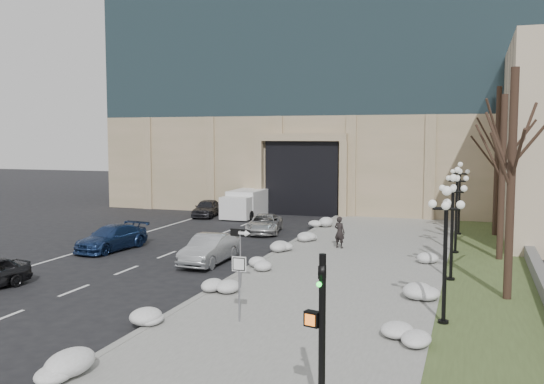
% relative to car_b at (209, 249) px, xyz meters
% --- Properties ---
extents(ground, '(160.00, 160.00, 0.00)m').
position_rel_car_b_xyz_m(ground, '(3.35, -12.63, -0.74)').
color(ground, black).
rests_on(ground, ground).
extents(sidewalk, '(9.00, 40.00, 0.12)m').
position_rel_car_b_xyz_m(sidewalk, '(6.85, 1.37, -0.68)').
color(sidewalk, '#959690').
rests_on(sidewalk, ground).
extents(curb, '(0.30, 40.00, 0.14)m').
position_rel_car_b_xyz_m(curb, '(2.35, 1.37, -0.67)').
color(curb, '#959690').
rests_on(curb, ground).
extents(grass_strip, '(4.00, 40.00, 0.10)m').
position_rel_car_b_xyz_m(grass_strip, '(13.35, 1.37, -0.69)').
color(grass_strip, '#3E4C26').
rests_on(grass_strip, ground).
extents(stone_wall, '(0.50, 30.00, 0.70)m').
position_rel_car_b_xyz_m(stone_wall, '(15.35, 3.37, -0.39)').
color(stone_wall, slate).
rests_on(stone_wall, ground).
extents(office_tower, '(40.00, 24.70, 36.00)m').
position_rel_car_b_xyz_m(office_tower, '(1.34, 30.96, 17.76)').
color(office_tower, tan).
rests_on(office_tower, ground).
extents(car_b, '(1.59, 4.49, 1.48)m').
position_rel_car_b_xyz_m(car_b, '(0.00, 0.00, 0.00)').
color(car_b, '#9CA0A4').
rests_on(car_b, ground).
extents(car_c, '(2.59, 5.01, 1.39)m').
position_rel_car_b_xyz_m(car_c, '(-6.74, 1.60, -0.04)').
color(car_c, navy).
rests_on(car_c, ground).
extents(car_d, '(2.89, 4.78, 1.24)m').
position_rel_car_b_xyz_m(car_d, '(-0.56, 9.98, -0.12)').
color(car_d, silver).
rests_on(car_d, ground).
extents(car_e, '(2.22, 4.27, 1.39)m').
position_rel_car_b_xyz_m(car_e, '(-7.55, 16.18, -0.04)').
color(car_e, '#2D2C31').
rests_on(car_e, ground).
extents(pedestrian, '(0.76, 0.64, 1.79)m').
position_rel_car_b_xyz_m(pedestrian, '(5.42, 5.70, 0.28)').
color(pedestrian, black).
rests_on(pedestrian, sidewalk).
extents(box_truck, '(2.37, 6.63, 2.10)m').
position_rel_car_b_xyz_m(box_truck, '(-4.57, 17.60, 0.28)').
color(box_truck, silver).
rests_on(box_truck, ground).
extents(one_way_sign, '(0.96, 0.31, 2.58)m').
position_rel_car_b_xyz_m(one_way_sign, '(3.55, -4.43, 1.39)').
color(one_way_sign, slate).
rests_on(one_way_sign, ground).
extents(keep_sign, '(0.51, 0.07, 2.36)m').
position_rel_car_b_xyz_m(keep_sign, '(5.06, -8.71, 1.00)').
color(keep_sign, slate).
rests_on(keep_sign, ground).
extents(traffic_signal, '(0.67, 0.89, 3.91)m').
position_rel_car_b_xyz_m(traffic_signal, '(9.44, -14.98, 1.20)').
color(traffic_signal, black).
rests_on(traffic_signal, ground).
extents(snow_clump_a, '(1.10, 1.60, 0.36)m').
position_rel_car_b_xyz_m(snow_clump_a, '(2.78, -14.48, -0.44)').
color(snow_clump_a, silver).
rests_on(snow_clump_a, sidewalk).
extents(snow_clump_b, '(1.10, 1.60, 0.36)m').
position_rel_car_b_xyz_m(snow_clump_b, '(2.48, -9.84, -0.44)').
color(snow_clump_b, silver).
rests_on(snow_clump_b, sidewalk).
extents(snow_clump_c, '(1.10, 1.60, 0.36)m').
position_rel_car_b_xyz_m(snow_clump_c, '(2.86, -5.46, -0.44)').
color(snow_clump_c, silver).
rests_on(snow_clump_c, sidewalk).
extents(snow_clump_d, '(1.10, 1.60, 0.36)m').
position_rel_car_b_xyz_m(snow_clump_d, '(3.03, -0.85, -0.44)').
color(snow_clump_d, silver).
rests_on(snow_clump_d, sidewalk).
extents(snow_clump_e, '(1.10, 1.60, 0.36)m').
position_rel_car_b_xyz_m(snow_clump_e, '(2.68, 3.66, -0.44)').
color(snow_clump_e, silver).
rests_on(snow_clump_e, sidewalk).
extents(snow_clump_f, '(1.10, 1.60, 0.36)m').
position_rel_car_b_xyz_m(snow_clump_f, '(3.04, 7.30, -0.44)').
color(snow_clump_f, silver).
rests_on(snow_clump_f, sidewalk).
extents(snow_clump_g, '(1.10, 1.60, 0.36)m').
position_rel_car_b_xyz_m(snow_clump_g, '(2.56, 12.82, -0.44)').
color(snow_clump_g, silver).
rests_on(snow_clump_g, sidewalk).
extents(snow_clump_h, '(1.10, 1.60, 0.36)m').
position_rel_car_b_xyz_m(snow_clump_h, '(10.72, -9.03, -0.44)').
color(snow_clump_h, silver).
rests_on(snow_clump_h, sidewalk).
extents(snow_clump_i, '(1.10, 1.60, 0.36)m').
position_rel_car_b_xyz_m(snow_clump_i, '(10.75, -3.76, -0.44)').
color(snow_clump_i, silver).
rests_on(snow_clump_i, sidewalk).
extents(snow_clump_j, '(1.10, 1.60, 0.36)m').
position_rel_car_b_xyz_m(snow_clump_j, '(10.68, 2.97, -0.44)').
color(snow_clump_j, silver).
rests_on(snow_clump_j, sidewalk).
extents(lamppost_a, '(1.18, 1.18, 4.76)m').
position_rel_car_b_xyz_m(lamppost_a, '(11.65, -6.63, 2.34)').
color(lamppost_a, black).
rests_on(lamppost_a, ground).
extents(lamppost_b, '(1.18, 1.18, 4.76)m').
position_rel_car_b_xyz_m(lamppost_b, '(11.65, -0.13, 2.34)').
color(lamppost_b, black).
rests_on(lamppost_b, ground).
extents(lamppost_c, '(1.18, 1.18, 4.76)m').
position_rel_car_b_xyz_m(lamppost_c, '(11.65, 6.37, 2.34)').
color(lamppost_c, black).
rests_on(lamppost_c, ground).
extents(lamppost_d, '(1.18, 1.18, 4.76)m').
position_rel_car_b_xyz_m(lamppost_d, '(11.65, 12.87, 2.34)').
color(lamppost_d, black).
rests_on(lamppost_d, ground).
extents(tree_near, '(3.20, 3.20, 9.00)m').
position_rel_car_b_xyz_m(tree_near, '(13.85, -2.63, 5.09)').
color(tree_near, black).
rests_on(tree_near, ground).
extents(tree_mid, '(3.20, 3.20, 8.50)m').
position_rel_car_b_xyz_m(tree_mid, '(13.85, 5.37, 4.77)').
color(tree_mid, black).
rests_on(tree_mid, ground).
extents(tree_far, '(3.20, 3.20, 9.50)m').
position_rel_car_b_xyz_m(tree_far, '(13.85, 13.37, 5.41)').
color(tree_far, black).
rests_on(tree_far, ground).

